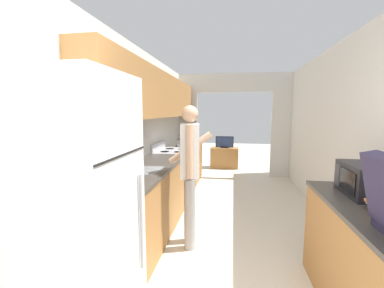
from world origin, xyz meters
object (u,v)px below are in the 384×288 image
(range_oven, at_px, (174,174))
(person, at_px, (190,172))
(refrigerator, at_px, (78,213))
(television, at_px, (225,142))
(knife, at_px, (177,146))
(tv_cabinet, at_px, (224,158))
(microwave, at_px, (371,180))

(range_oven, relative_size, person, 0.63)
(refrigerator, xyz_separation_m, television, (0.78, 5.66, -0.19))
(person, bearing_deg, knife, 9.05)
(person, relative_size, television, 3.33)
(tv_cabinet, bearing_deg, microwave, -74.59)
(range_oven, distance_m, person, 1.72)
(person, xyz_separation_m, microwave, (1.61, -0.61, 0.14))
(person, relative_size, knife, 5.71)
(refrigerator, distance_m, knife, 3.49)
(range_oven, distance_m, knife, 0.72)
(refrigerator, height_order, microwave, refrigerator)
(microwave, relative_size, tv_cabinet, 0.61)
(tv_cabinet, bearing_deg, television, -90.00)
(tv_cabinet, bearing_deg, range_oven, -106.31)
(television, bearing_deg, refrigerator, -97.86)
(range_oven, xyz_separation_m, knife, (-0.06, 0.55, 0.45))
(refrigerator, distance_m, tv_cabinet, 5.79)
(refrigerator, xyz_separation_m, person, (0.53, 1.36, -0.03))
(range_oven, bearing_deg, knife, 96.03)
(person, relative_size, microwave, 3.54)
(microwave, distance_m, knife, 3.53)
(range_oven, height_order, tv_cabinet, range_oven)
(refrigerator, distance_m, television, 5.72)
(refrigerator, xyz_separation_m, tv_cabinet, (0.78, 5.71, -0.63))
(television, relative_size, knife, 1.71)
(refrigerator, bearing_deg, person, 68.60)
(microwave, distance_m, television, 5.11)
(person, bearing_deg, television, -10.56)
(refrigerator, bearing_deg, range_oven, 90.58)
(refrigerator, height_order, knife, refrigerator)
(tv_cabinet, distance_m, television, 0.45)
(microwave, height_order, television, microwave)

